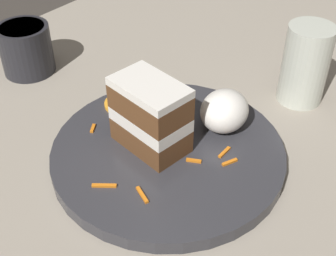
% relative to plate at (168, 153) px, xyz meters
% --- Properties ---
extents(ground_plane, '(6.00, 6.00, 0.00)m').
position_rel_plate_xyz_m(ground_plane, '(0.05, 0.04, -0.04)').
color(ground_plane, '#38332D').
rests_on(ground_plane, ground).
extents(dining_table, '(1.31, 0.81, 0.04)m').
position_rel_plate_xyz_m(dining_table, '(0.05, 0.04, -0.03)').
color(dining_table, gray).
rests_on(dining_table, ground).
extents(plate, '(0.29, 0.29, 0.02)m').
position_rel_plate_xyz_m(plate, '(0.00, 0.00, 0.00)').
color(plate, '#333338').
rests_on(plate, dining_table).
extents(cake_slice, '(0.07, 0.10, 0.09)m').
position_rel_plate_xyz_m(cake_slice, '(-0.01, 0.02, 0.05)').
color(cake_slice, brown).
rests_on(cake_slice, plate).
extents(cream_dollop, '(0.07, 0.06, 0.05)m').
position_rel_plate_xyz_m(cream_dollop, '(0.08, -0.03, 0.04)').
color(cream_dollop, white).
rests_on(cream_dollop, plate).
extents(orange_garnish, '(0.05, 0.05, 0.00)m').
position_rel_plate_xyz_m(orange_garnish, '(0.03, 0.10, 0.01)').
color(orange_garnish, orange).
rests_on(orange_garnish, plate).
extents(carrot_shreds_scatter, '(0.18, 0.18, 0.00)m').
position_rel_plate_xyz_m(carrot_shreds_scatter, '(-0.01, 0.01, 0.01)').
color(carrot_shreds_scatter, orange).
rests_on(carrot_shreds_scatter, plate).
extents(drinking_glass, '(0.07, 0.07, 0.12)m').
position_rel_plate_xyz_m(drinking_glass, '(0.22, -0.07, 0.04)').
color(drinking_glass, beige).
rests_on(drinking_glass, dining_table).
extents(coffee_mug, '(0.08, 0.08, 0.08)m').
position_rel_plate_xyz_m(coffee_mug, '(0.02, 0.30, 0.03)').
color(coffee_mug, '#232328').
rests_on(coffee_mug, dining_table).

